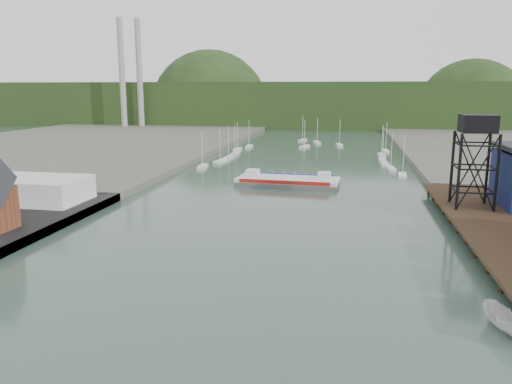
% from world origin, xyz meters
% --- Properties ---
extents(east_pier, '(14.00, 70.00, 2.45)m').
position_xyz_m(east_pier, '(37.00, 45.00, 1.90)').
color(east_pier, black).
rests_on(east_pier, ground).
extents(white_shed, '(18.00, 12.00, 4.50)m').
position_xyz_m(white_shed, '(-44.00, 50.00, 3.85)').
color(white_shed, silver).
rests_on(white_shed, west_quay).
extents(lift_tower, '(6.50, 6.50, 16.00)m').
position_xyz_m(lift_tower, '(35.00, 58.00, 15.65)').
color(lift_tower, black).
rests_on(lift_tower, east_pier).
extents(marina_sailboats, '(57.71, 92.65, 0.90)m').
position_xyz_m(marina_sailboats, '(0.08, 138.46, 0.35)').
color(marina_sailboats, silver).
rests_on(marina_sailboats, ground).
extents(smokestacks, '(11.20, 8.20, 60.00)m').
position_xyz_m(smokestacks, '(-106.00, 232.50, 30.00)').
color(smokestacks, gray).
rests_on(smokestacks, ground).
extents(distant_hills, '(500.00, 120.00, 80.00)m').
position_xyz_m(distant_hills, '(-3.98, 301.35, 10.38)').
color(distant_hills, '#1D3216').
rests_on(distant_hills, ground).
extents(chain_ferry, '(24.50, 11.18, 3.44)m').
position_xyz_m(chain_ferry, '(-0.35, 82.85, 0.99)').
color(chain_ferry, '#535355').
rests_on(chain_ferry, ground).
extents(motorboat, '(3.72, 6.34, 2.30)m').
position_xyz_m(motorboat, '(28.45, 14.20, 1.15)').
color(motorboat, silver).
rests_on(motorboat, ground).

